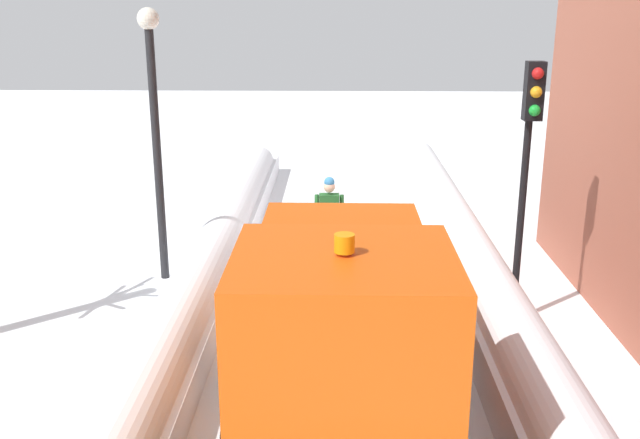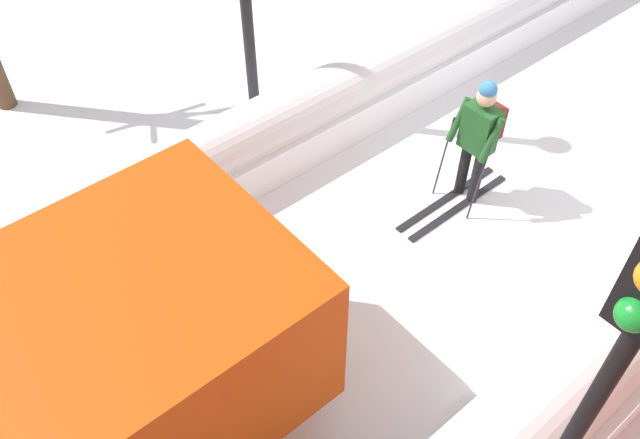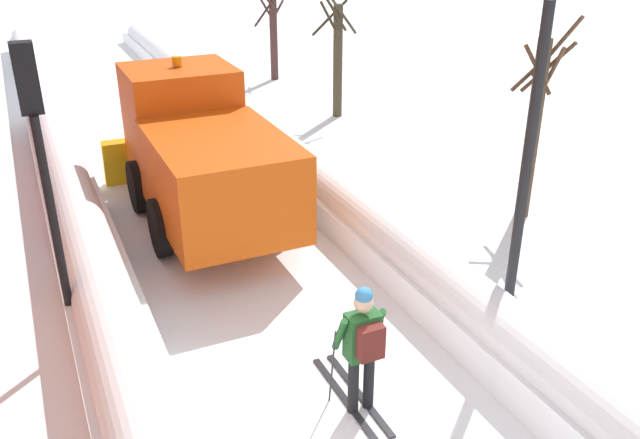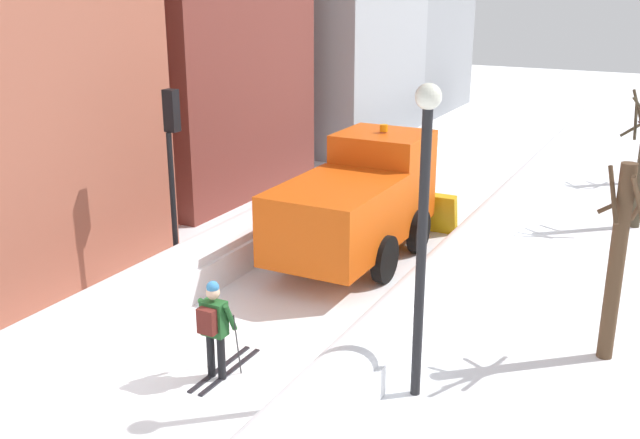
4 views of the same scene
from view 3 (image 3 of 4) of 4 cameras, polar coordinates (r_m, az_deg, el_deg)
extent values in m
plane|color=white|center=(16.98, -12.66, 4.21)|extent=(80.00, 80.00, 0.00)
cube|color=white|center=(16.59, -21.14, 3.89)|extent=(1.10, 36.00, 0.70)
cylinder|color=white|center=(16.47, -21.32, 5.02)|extent=(0.90, 34.20, 0.90)
cube|color=white|center=(17.51, -4.80, 6.34)|extent=(1.10, 36.00, 0.55)
cylinder|color=white|center=(17.42, -4.83, 7.19)|extent=(0.90, 34.20, 0.90)
cube|color=#DB510F|center=(12.30, -8.47, 3.48)|extent=(2.30, 3.40, 1.60)
cube|color=#DB510F|center=(14.67, -11.66, 8.24)|extent=(2.20, 2.00, 2.30)
cube|color=black|center=(15.45, -12.70, 10.94)|extent=(1.85, 0.06, 1.01)
cube|color=gold|center=(16.29, -12.45, 5.41)|extent=(3.20, 0.46, 1.13)
cylinder|color=orange|center=(14.37, -12.11, 13.09)|extent=(0.20, 0.20, 0.18)
cylinder|color=black|center=(14.58, -15.35, 2.74)|extent=(0.25, 1.10, 1.10)
cylinder|color=black|center=(15.06, -6.75, 4.20)|extent=(0.25, 1.10, 1.10)
cylinder|color=black|center=(12.58, -13.50, -0.68)|extent=(0.25, 1.10, 1.10)
cylinder|color=black|center=(13.13, -3.70, 1.12)|extent=(0.25, 1.10, 1.10)
cylinder|color=black|center=(8.68, 2.86, -13.94)|extent=(0.14, 0.14, 0.82)
cylinder|color=black|center=(8.76, 4.17, -13.54)|extent=(0.14, 0.14, 0.82)
cube|color=#1E5123|center=(8.29, 3.65, -9.86)|extent=(0.42, 0.26, 0.62)
cube|color=#591E19|center=(8.12, 4.36, -10.44)|extent=(0.32, 0.16, 0.44)
sphere|color=tan|center=(8.03, 3.74, -7.11)|extent=(0.24, 0.24, 0.24)
sphere|color=teal|center=(7.98, 3.76, -6.50)|extent=(0.22, 0.22, 0.22)
cylinder|color=#1E5123|center=(8.25, 1.71, -9.77)|extent=(0.09, 0.33, 0.56)
cylinder|color=#1E5123|center=(8.45, 4.91, -8.90)|extent=(0.09, 0.33, 0.56)
cube|color=black|center=(9.10, 2.06, -14.98)|extent=(0.09, 1.80, 0.03)
cube|color=black|center=(9.18, 3.33, -14.60)|extent=(0.09, 1.80, 0.03)
cylinder|color=#262628|center=(8.65, 1.06, -12.47)|extent=(0.02, 0.19, 1.19)
cylinder|color=#262628|center=(8.87, 4.62, -11.45)|extent=(0.02, 0.19, 1.19)
cylinder|color=black|center=(9.85, -21.54, -1.58)|extent=(0.12, 0.12, 3.48)
cube|color=black|center=(9.29, -23.76, 10.97)|extent=(0.28, 0.24, 0.90)
sphere|color=red|center=(9.37, -24.10, 12.78)|extent=(0.18, 0.18, 0.18)
sphere|color=gold|center=(9.42, -23.80, 11.13)|extent=(0.18, 0.18, 0.18)
sphere|color=green|center=(9.48, -23.51, 9.50)|extent=(0.18, 0.18, 0.18)
cylinder|color=black|center=(10.22, 17.19, 4.02)|extent=(0.16, 0.16, 4.78)
cylinder|color=#4F3825|center=(14.05, 17.69, 7.15)|extent=(0.28, 0.28, 3.65)
cylinder|color=#4F3825|center=(13.84, 19.26, 11.98)|extent=(0.29, 0.68, 0.99)
cylinder|color=#4F3825|center=(13.55, 18.07, 12.06)|extent=(0.34, 0.61, 0.92)
cylinder|color=#4F3825|center=(13.97, 17.44, 11.77)|extent=(0.88, 0.14, 0.62)
cylinder|color=#4F3825|center=(14.07, 18.86, 12.17)|extent=(0.48, 0.94, 1.15)
cylinder|color=#4F3825|center=(13.94, 19.52, 13.68)|extent=(0.20, 1.03, 1.31)
cylinder|color=#403728|center=(20.61, 1.53, 13.30)|extent=(0.28, 0.28, 3.34)
cylinder|color=#403728|center=(20.20, 0.81, 16.79)|extent=(0.22, 0.95, 0.89)
cylinder|color=#403728|center=(20.75, 0.84, 16.85)|extent=(1.29, 0.31, 0.98)
cylinder|color=#403728|center=(20.10, 1.95, 17.08)|extent=(0.91, 0.09, 1.15)
cylinder|color=#403728|center=(20.09, 1.15, 17.45)|extent=(0.55, 0.79, 1.15)
cylinder|color=#462B2A|center=(25.48, -3.98, 15.34)|extent=(0.28, 0.28, 3.18)
cylinder|color=#462B2A|center=(25.66, -4.60, 17.41)|extent=(1.13, 0.43, 1.13)
cylinder|color=#462B2A|center=(25.12, -4.92, 17.97)|extent=(0.17, 1.19, 0.77)
cylinder|color=#462B2A|center=(25.54, -3.75, 17.17)|extent=(0.42, 0.59, 0.99)
camera|label=1|loc=(20.53, -17.10, 22.32)|focal=40.27mm
camera|label=2|loc=(11.54, -29.00, 24.12)|focal=37.42mm
camera|label=4|loc=(10.70, 85.72, 6.40)|focal=41.49mm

